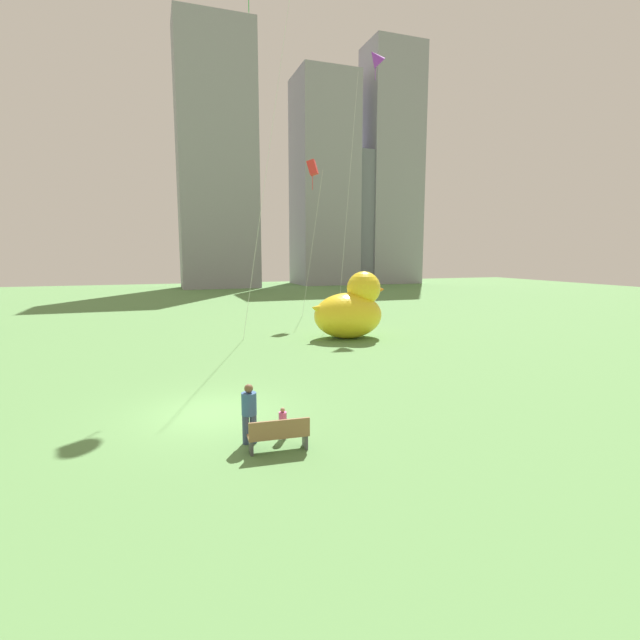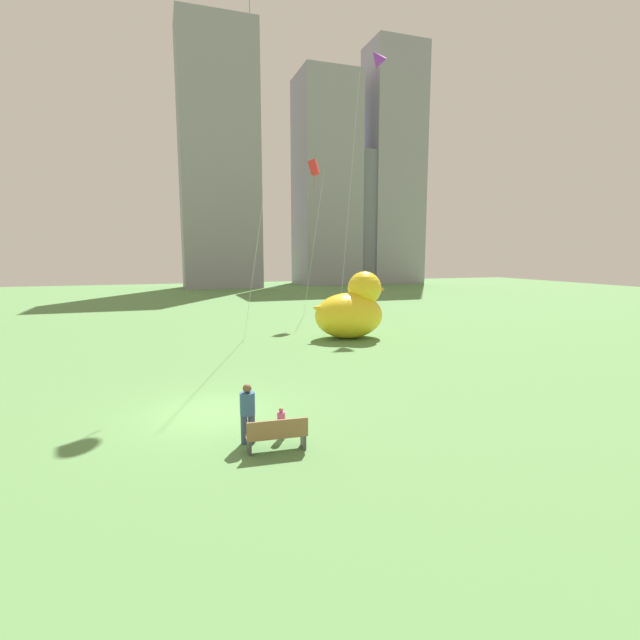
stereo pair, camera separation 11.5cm
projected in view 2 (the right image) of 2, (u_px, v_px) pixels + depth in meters
ground_plane at (210, 412)px, 15.33m from camera, size 140.00×140.00×0.00m
park_bench at (277, 434)px, 12.23m from camera, size 1.63×0.55×0.90m
person_adult at (248, 411)px, 12.71m from camera, size 0.41×0.41×1.67m
person_child at (281, 422)px, 13.05m from camera, size 0.22×0.22×0.92m
giant_inflatable_duck at (352, 310)px, 28.67m from camera, size 4.93×3.16×4.09m
city_skyline at (324, 180)px, 77.15m from camera, size 40.33×11.57×39.86m
kite_purple at (377, 58)px, 36.79m from camera, size 3.92×3.73×21.25m
kite_red at (314, 169)px, 36.65m from camera, size 1.66×1.58×12.47m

